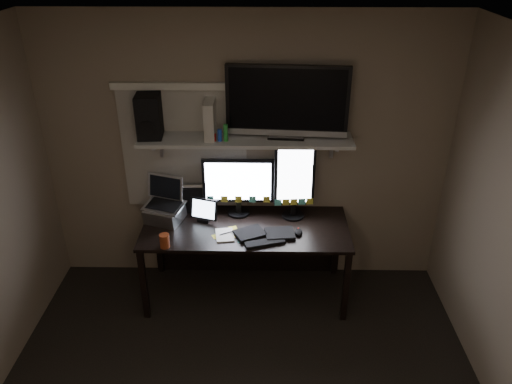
{
  "coord_description": "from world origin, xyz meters",
  "views": [
    {
      "loc": [
        0.16,
        -2.28,
        3.03
      ],
      "look_at": [
        0.09,
        1.25,
        1.17
      ],
      "focal_mm": 35.0,
      "sensor_mm": 36.0,
      "label": 1
    }
  ],
  "objects_px": {
    "keyboard": "(265,234)",
    "speaker": "(149,116)",
    "mouse": "(298,232)",
    "monitor_landscape": "(238,186)",
    "monitor_portrait": "(294,181)",
    "cup": "(165,241)",
    "tv": "(287,102)",
    "tablet": "(204,210)",
    "laptop": "(164,202)",
    "desk": "(246,236)",
    "game_console": "(210,119)"
  },
  "relations": [
    {
      "from": "keyboard",
      "to": "laptop",
      "type": "bearing_deg",
      "value": 148.91
    },
    {
      "from": "desk",
      "to": "tablet",
      "type": "height_order",
      "value": "tablet"
    },
    {
      "from": "keyboard",
      "to": "mouse",
      "type": "distance_m",
      "value": 0.29
    },
    {
      "from": "monitor_landscape",
      "to": "mouse",
      "type": "xyz_separation_m",
      "value": [
        0.53,
        -0.34,
        -0.26
      ]
    },
    {
      "from": "monitor_landscape",
      "to": "keyboard",
      "type": "bearing_deg",
      "value": -56.42
    },
    {
      "from": "desk",
      "to": "mouse",
      "type": "relative_size",
      "value": 16.98
    },
    {
      "from": "monitor_landscape",
      "to": "tablet",
      "type": "distance_m",
      "value": 0.37
    },
    {
      "from": "keyboard",
      "to": "tablet",
      "type": "height_order",
      "value": "tablet"
    },
    {
      "from": "tablet",
      "to": "mouse",
      "type": "bearing_deg",
      "value": 3.46
    },
    {
      "from": "speaker",
      "to": "game_console",
      "type": "bearing_deg",
      "value": -4.56
    },
    {
      "from": "monitor_landscape",
      "to": "desk",
      "type": "bearing_deg",
      "value": -55.99
    },
    {
      "from": "mouse",
      "to": "desk",
      "type": "bearing_deg",
      "value": 157.05
    },
    {
      "from": "monitor_portrait",
      "to": "speaker",
      "type": "relative_size",
      "value": 1.96
    },
    {
      "from": "monitor_portrait",
      "to": "game_console",
      "type": "xyz_separation_m",
      "value": [
        -0.72,
        0.03,
        0.55
      ]
    },
    {
      "from": "speaker",
      "to": "laptop",
      "type": "bearing_deg",
      "value": -63.4
    },
    {
      "from": "cup",
      "to": "speaker",
      "type": "distance_m",
      "value": 1.04
    },
    {
      "from": "mouse",
      "to": "speaker",
      "type": "xyz_separation_m",
      "value": [
        -1.26,
        0.33,
        0.91
      ]
    },
    {
      "from": "tv",
      "to": "keyboard",
      "type": "bearing_deg",
      "value": -110.37
    },
    {
      "from": "keyboard",
      "to": "speaker",
      "type": "relative_size",
      "value": 1.41
    },
    {
      "from": "tablet",
      "to": "laptop",
      "type": "bearing_deg",
      "value": -160.81
    },
    {
      "from": "cup",
      "to": "keyboard",
      "type": "bearing_deg",
      "value": 12.96
    },
    {
      "from": "desk",
      "to": "tv",
      "type": "height_order",
      "value": "tv"
    },
    {
      "from": "laptop",
      "to": "cup",
      "type": "distance_m",
      "value": 0.44
    },
    {
      "from": "monitor_landscape",
      "to": "keyboard",
      "type": "relative_size",
      "value": 1.24
    },
    {
      "from": "speaker",
      "to": "tablet",
      "type": "bearing_deg",
      "value": -20.53
    },
    {
      "from": "tv",
      "to": "game_console",
      "type": "distance_m",
      "value": 0.65
    },
    {
      "from": "laptop",
      "to": "cup",
      "type": "height_order",
      "value": "laptop"
    },
    {
      "from": "desk",
      "to": "cup",
      "type": "relative_size",
      "value": 15.31
    },
    {
      "from": "speaker",
      "to": "mouse",
      "type": "bearing_deg",
      "value": -19.07
    },
    {
      "from": "cup",
      "to": "monitor_portrait",
      "type": "bearing_deg",
      "value": 25.49
    },
    {
      "from": "desk",
      "to": "monitor_portrait",
      "type": "relative_size",
      "value": 2.53
    },
    {
      "from": "keyboard",
      "to": "laptop",
      "type": "xyz_separation_m",
      "value": [
        -0.89,
        0.22,
        0.18
      ]
    },
    {
      "from": "keyboard",
      "to": "tv",
      "type": "bearing_deg",
      "value": 48.23
    },
    {
      "from": "monitor_portrait",
      "to": "mouse",
      "type": "distance_m",
      "value": 0.45
    },
    {
      "from": "tv",
      "to": "speaker",
      "type": "distance_m",
      "value": 1.15
    },
    {
      "from": "monitor_landscape",
      "to": "keyboard",
      "type": "xyz_separation_m",
      "value": [
        0.24,
        -0.36,
        -0.26
      ]
    },
    {
      "from": "monitor_portrait",
      "to": "speaker",
      "type": "bearing_deg",
      "value": 173.14
    },
    {
      "from": "monitor_landscape",
      "to": "monitor_portrait",
      "type": "relative_size",
      "value": 0.89
    },
    {
      "from": "keyboard",
      "to": "mouse",
      "type": "bearing_deg",
      "value": -11.76
    },
    {
      "from": "tablet",
      "to": "game_console",
      "type": "xyz_separation_m",
      "value": [
        0.08,
        0.12,
        0.8
      ]
    },
    {
      "from": "cup",
      "to": "tv",
      "type": "distance_m",
      "value": 1.51
    },
    {
      "from": "mouse",
      "to": "speaker",
      "type": "distance_m",
      "value": 1.59
    },
    {
      "from": "cup",
      "to": "game_console",
      "type": "xyz_separation_m",
      "value": [
        0.35,
        0.54,
        0.85
      ]
    },
    {
      "from": "keyboard",
      "to": "tablet",
      "type": "distance_m",
      "value": 0.6
    },
    {
      "from": "tablet",
      "to": "monitor_portrait",
      "type": "bearing_deg",
      "value": 23.96
    },
    {
      "from": "monitor_portrait",
      "to": "game_console",
      "type": "relative_size",
      "value": 2.25
    },
    {
      "from": "keyboard",
      "to": "speaker",
      "type": "bearing_deg",
      "value": 142.71
    },
    {
      "from": "desk",
      "to": "cup",
      "type": "bearing_deg",
      "value": -145.46
    },
    {
      "from": "monitor_portrait",
      "to": "cup",
      "type": "bearing_deg",
      "value": -159.72
    },
    {
      "from": "monitor_landscape",
      "to": "mouse",
      "type": "distance_m",
      "value": 0.68
    }
  ]
}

